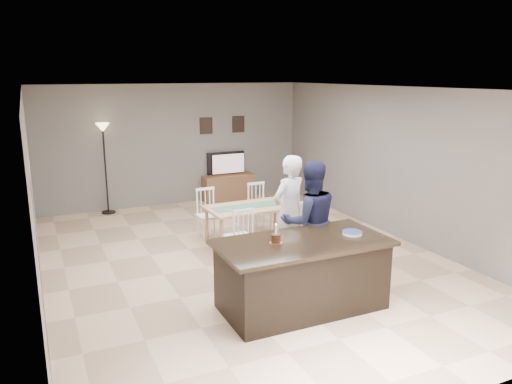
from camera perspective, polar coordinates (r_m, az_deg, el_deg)
name	(u,v)px	position (r m, az deg, el deg)	size (l,w,h in m)	color
floor	(245,261)	(8.05, -1.22, -7.83)	(8.00, 8.00, 0.00)	#DCB18D
room_shell	(245,157)	(7.61, -1.28, 4.02)	(8.00, 8.00, 8.00)	slate
kitchen_island	(302,274)	(6.39, 5.26, -9.34)	(2.15, 1.10, 0.90)	black
tv_console	(229,187)	(11.75, -3.15, 0.52)	(1.20, 0.40, 0.60)	brown
television	(227,163)	(11.70, -3.31, 3.28)	(0.91, 0.12, 0.53)	black
tv_screen_glow	(228,164)	(11.62, -3.17, 3.25)	(0.78, 0.78, 0.00)	orange
picture_frames	(223,125)	(11.68, -3.85, 7.65)	(1.10, 0.02, 0.38)	black
doorway	(39,265)	(4.89, -23.51, -7.64)	(0.00, 2.10, 2.65)	black
woman	(289,212)	(7.62, 3.77, -2.24)	(0.63, 0.42, 1.74)	silver
man	(310,222)	(7.11, 6.17, -3.38)	(0.85, 0.66, 1.75)	#181B36
birthday_cake	(276,238)	(6.11, 2.28, -5.31)	(0.16, 0.16, 0.25)	gold
plate_stack	(352,233)	(6.55, 10.94, -4.61)	(0.26, 0.26, 0.04)	white
dining_table	(250,213)	(8.58, -0.65, -2.40)	(1.52, 1.72, 0.91)	tan
floor_lamp	(104,144)	(10.87, -17.01, 5.29)	(0.29, 0.29, 1.92)	black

